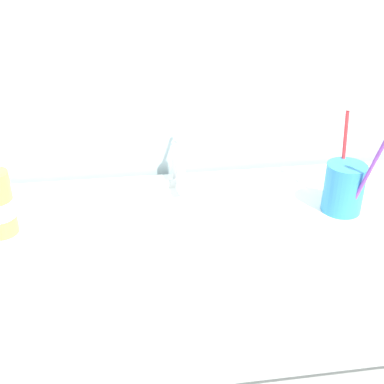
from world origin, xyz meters
The scene contains 5 objects.
sink_basin centered at (0.03, -0.01, 0.79)m, with size 0.49×0.49×0.13m.
faucet centered at (0.03, 0.23, 0.88)m, with size 0.02×0.14×0.10m.
toothbrush_cup centered at (0.34, 0.07, 0.88)m, with size 0.08×0.08×0.10m, color #338CCC.
toothbrush_purple centered at (0.36, 0.02, 0.95)m, with size 0.04×0.06×0.20m.
toothbrush_red centered at (0.34, 0.11, 0.95)m, with size 0.02×0.06×0.21m.
Camera 1 is at (-0.07, -0.69, 1.32)m, focal length 44.87 mm.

